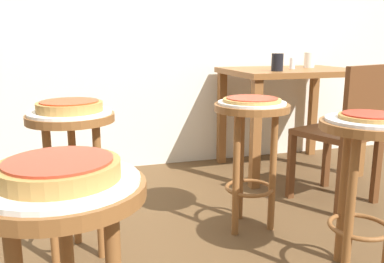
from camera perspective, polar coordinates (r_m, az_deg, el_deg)
The scene contains 18 objects.
ground_plane at distance 1.99m, azimuth 9.99°, elevation -17.18°, with size 6.00×6.00×0.00m, color brown.
stool_foreground at distance 1.04m, azimuth -17.17°, elevation -16.13°, with size 0.38×0.38×0.67m.
serving_plate_foreground at distance 0.96m, azimuth -17.86°, elevation -6.66°, with size 0.36×0.36×0.01m, color white.
pizza_foreground at distance 0.96m, azimuth -17.98°, elevation -5.05°, with size 0.27×0.27×0.05m.
stool_middle at distance 1.80m, azimuth 22.97°, elevation -4.17°, with size 0.38×0.38×0.67m.
serving_plate_middle at distance 1.76m, azimuth 23.47°, elevation 1.46°, with size 0.34×0.34×0.01m, color silver.
pizza_middle at distance 1.76m, azimuth 23.52°, elevation 1.97°, with size 0.24×0.24×0.02m.
stool_leftside at distance 1.90m, azimuth -16.28°, elevation -2.81°, with size 0.38×0.38×0.67m.
serving_plate_leftside at distance 1.86m, azimuth -16.61°, elevation 2.54°, with size 0.36×0.36×0.01m, color white.
pizza_leftside at distance 1.86m, azimuth -16.67°, elevation 3.40°, with size 0.28×0.28×0.05m.
stool_rear at distance 2.12m, azimuth 8.19°, elevation -0.84°, with size 0.38×0.38×0.67m.
serving_plate_rear at distance 2.09m, azimuth 8.35°, elevation 3.97°, with size 0.34×0.34×0.01m, color silver.
pizza_rear at distance 2.09m, azimuth 8.36°, elevation 4.40°, with size 0.29×0.29×0.02m.
dining_table at distance 3.18m, azimuth 13.45°, elevation 6.17°, with size 0.95×0.72×0.78m.
cup_near_edge at distance 2.90m, azimuth 11.79°, elevation 9.42°, with size 0.08×0.08×0.12m, color black.
cup_far_edge at distance 3.34m, azimuth 16.02°, elevation 9.54°, with size 0.08×0.08×0.12m, color silver.
condiment_shaker at distance 3.14m, azimuth 13.79°, elevation 9.20°, with size 0.04×0.04×0.08m, color white.
wooden_chair at distance 2.60m, azimuth 20.64°, elevation 0.27°, with size 0.51×0.51×0.85m.
Camera 1 is at (-0.82, -1.53, 0.98)m, focal length 38.31 mm.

